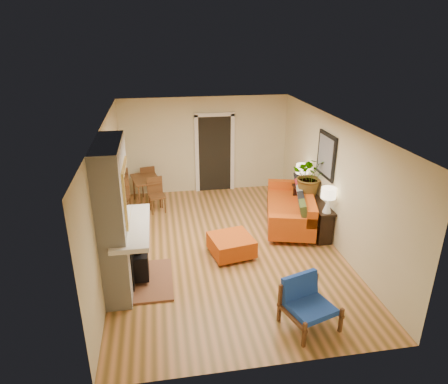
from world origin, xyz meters
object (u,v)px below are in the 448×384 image
Objects in this scene: sofa at (293,207)px; houseplant at (311,175)px; lamp_near at (328,197)px; lamp_far at (302,172)px; console_table at (312,204)px; blue_chair at (306,300)px; ottoman at (231,245)px; dining_table at (149,183)px.

houseplant is at bearing -11.70° from sofa.
lamp_near is 0.59× the size of houseplant.
lamp_far is 0.59× the size of houseplant.
blue_chair is at bearing -112.41° from console_table.
sofa is 0.89m from lamp_far.
lamp_near is (2.01, 0.14, 0.83)m from ottoman.
blue_chair is 1.67× the size of lamp_far.
dining_table is 0.88× the size of console_table.
sofa is at bearing 141.33° from console_table.
dining_table is (-1.62, 2.92, 0.33)m from ottoman.
dining_table is at bearing 119.04° from ottoman.
blue_chair is at bearing -64.87° from dining_table.
console_table reaches higher than ottoman.
dining_table is at bearing 151.11° from console_table.
sofa is at bearing -124.59° from lamp_far.
dining_table reaches higher than console_table.
lamp_far is (3.63, -1.25, 0.50)m from dining_table.
ottoman is 3.35m from dining_table.
houseplant is at bearing 90.59° from lamp_near.
sofa is 3.45m from blue_chair.
blue_chair is 0.99× the size of houseplant.
console_table is at bearing 67.59° from blue_chair.
sofa reaches higher than console_table.
houseplant is at bearing -91.04° from lamp_far.
houseplant reaches higher than blue_chair.
lamp_near is at bearing -72.26° from sofa.
sofa is 4.58× the size of lamp_far.
houseplant reaches higher than lamp_near.
ottoman is 1.72× the size of lamp_near.
console_table is 0.92m from lamp_near.
lamp_far is 0.56m from houseplant.
houseplant is at bearing 92.86° from console_table.
dining_table is 3.01× the size of lamp_near.
sofa is 4.58× the size of lamp_near.
houseplant is (-0.01, 0.98, 0.12)m from lamp_near.
ottoman is at bearing -155.63° from console_table.
lamp_far is (1.26, 3.81, 0.65)m from blue_chair.
lamp_far is (0.00, 1.53, 0.00)m from lamp_near.
console_table is (3.63, -2.01, 0.02)m from dining_table.
sofa is 1.34× the size of console_table.
lamp_far is (2.01, 1.66, 0.83)m from ottoman.
sofa is 3.73m from dining_table.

